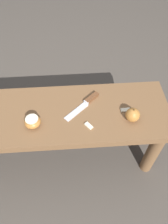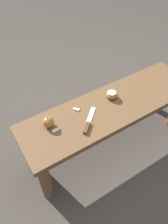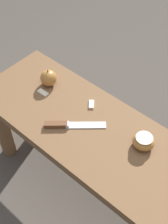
% 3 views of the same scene
% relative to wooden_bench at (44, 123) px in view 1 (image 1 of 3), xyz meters
% --- Properties ---
extents(ground_plane, '(8.00, 8.00, 0.00)m').
position_rel_wooden_bench_xyz_m(ground_plane, '(0.00, 0.00, -0.37)').
color(ground_plane, '#4C443D').
extents(wooden_bench, '(1.33, 0.38, 0.45)m').
position_rel_wooden_bench_xyz_m(wooden_bench, '(0.00, 0.00, 0.00)').
color(wooden_bench, brown).
rests_on(wooden_bench, ground_plane).
extents(knife, '(0.19, 0.18, 0.02)m').
position_rel_wooden_bench_xyz_m(knife, '(-0.24, -0.06, 0.10)').
color(knife, silver).
rests_on(knife, wooden_bench).
extents(apple_whole, '(0.07, 0.07, 0.08)m').
position_rel_wooden_bench_xyz_m(apple_whole, '(-0.45, 0.07, 0.12)').
color(apple_whole, '#B27233').
rests_on(apple_whole, wooden_bench).
extents(apple_cut, '(0.08, 0.08, 0.05)m').
position_rel_wooden_bench_xyz_m(apple_cut, '(0.04, 0.06, 0.11)').
color(apple_cut, '#B27233').
rests_on(apple_cut, wooden_bench).
extents(apple_slice_near_knife, '(0.05, 0.02, 0.01)m').
position_rel_wooden_bench_xyz_m(apple_slice_near_knife, '(-0.43, 0.01, 0.09)').
color(apple_slice_near_knife, beige).
rests_on(apple_slice_near_knife, wooden_bench).
extents(apple_slice_center, '(0.04, 0.05, 0.01)m').
position_rel_wooden_bench_xyz_m(apple_slice_center, '(-0.23, 0.09, 0.09)').
color(apple_slice_center, beige).
rests_on(apple_slice_center, wooden_bench).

